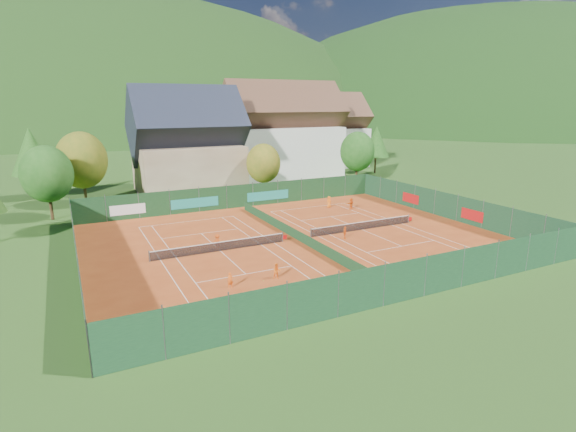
# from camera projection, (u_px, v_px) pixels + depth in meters

# --- Properties ---
(ground) EXTENTS (600.00, 600.00, 0.00)m
(ground) POSITION_uv_depth(u_px,v_px,m) (297.00, 240.00, 45.06)
(ground) COLOR #264E18
(ground) RESTS_ON ground
(clay_pad) EXTENTS (40.00, 32.00, 0.01)m
(clay_pad) POSITION_uv_depth(u_px,v_px,m) (297.00, 240.00, 45.05)
(clay_pad) COLOR #AC4319
(clay_pad) RESTS_ON ground
(court_markings_left) EXTENTS (11.03, 23.83, 0.00)m
(court_markings_left) POSITION_uv_depth(u_px,v_px,m) (221.00, 251.00, 41.58)
(court_markings_left) COLOR white
(court_markings_left) RESTS_ON ground
(court_markings_right) EXTENTS (11.03, 23.83, 0.00)m
(court_markings_right) POSITION_uv_depth(u_px,v_px,m) (362.00, 230.00, 48.53)
(court_markings_right) COLOR white
(court_markings_right) RESTS_ON ground
(tennis_net_left) EXTENTS (13.30, 0.10, 1.02)m
(tennis_net_left) POSITION_uv_depth(u_px,v_px,m) (222.00, 246.00, 41.52)
(tennis_net_left) COLOR #59595B
(tennis_net_left) RESTS_ON ground
(tennis_net_right) EXTENTS (13.30, 0.10, 1.02)m
(tennis_net_right) POSITION_uv_depth(u_px,v_px,m) (364.00, 225.00, 48.47)
(tennis_net_right) COLOR #59595B
(tennis_net_right) RESTS_ON ground
(court_divider) EXTENTS (0.03, 28.80, 1.00)m
(court_divider) POSITION_uv_depth(u_px,v_px,m) (297.00, 235.00, 44.93)
(court_divider) COLOR #153A1D
(court_divider) RESTS_ON ground
(fence_north) EXTENTS (40.00, 0.10, 3.00)m
(fence_north) POSITION_uv_depth(u_px,v_px,m) (237.00, 197.00, 58.35)
(fence_north) COLOR #14371A
(fence_north) RESTS_ON ground
(fence_south) EXTENTS (40.00, 0.04, 3.00)m
(fence_south) POSITION_uv_depth(u_px,v_px,m) (405.00, 281.00, 30.82)
(fence_south) COLOR #163C21
(fence_south) RESTS_ON ground
(fence_west) EXTENTS (0.04, 32.00, 3.00)m
(fence_west) POSITION_uv_depth(u_px,v_px,m) (77.00, 255.00, 36.00)
(fence_west) COLOR #153C23
(fence_west) RESTS_ON ground
(fence_east) EXTENTS (0.09, 32.00, 3.00)m
(fence_east) POSITION_uv_depth(u_px,v_px,m) (445.00, 205.00, 53.42)
(fence_east) COLOR #153B22
(fence_east) RESTS_ON ground
(chalet) EXTENTS (16.20, 12.00, 16.00)m
(chalet) POSITION_uv_depth(u_px,v_px,m) (188.00, 148.00, 68.11)
(chalet) COLOR tan
(chalet) RESTS_ON ground
(hotel_block_a) EXTENTS (21.60, 11.00, 17.25)m
(hotel_block_a) POSITION_uv_depth(u_px,v_px,m) (283.00, 136.00, 81.37)
(hotel_block_a) COLOR silver
(hotel_block_a) RESTS_ON ground
(hotel_block_b) EXTENTS (17.28, 10.00, 15.50)m
(hotel_block_b) POSITION_uv_depth(u_px,v_px,m) (326.00, 135.00, 94.56)
(hotel_block_b) COLOR silver
(hotel_block_b) RESTS_ON ground
(tree_west_front) EXTENTS (5.72, 5.72, 8.69)m
(tree_west_front) POSITION_uv_depth(u_px,v_px,m) (47.00, 174.00, 51.50)
(tree_west_front) COLOR #432E18
(tree_west_front) RESTS_ON ground
(tree_west_mid) EXTENTS (6.44, 6.44, 9.78)m
(tree_west_mid) POSITION_uv_depth(u_px,v_px,m) (82.00, 160.00, 58.26)
(tree_west_mid) COLOR #4E371C
(tree_west_mid) RESTS_ON ground
(tree_west_back) EXTENTS (5.60, 5.60, 10.00)m
(tree_west_back) POSITION_uv_depth(u_px,v_px,m) (31.00, 151.00, 62.42)
(tree_west_back) COLOR #492D1A
(tree_west_back) RESTS_ON ground
(tree_center) EXTENTS (5.01, 5.01, 7.60)m
(tree_center) POSITION_uv_depth(u_px,v_px,m) (263.00, 163.00, 65.55)
(tree_center) COLOR #452A18
(tree_center) RESTS_ON ground
(tree_east_front) EXTENTS (5.72, 5.72, 8.69)m
(tree_east_front) POSITION_uv_depth(u_px,v_px,m) (357.00, 151.00, 74.94)
(tree_east_front) COLOR #4A2E1A
(tree_east_front) RESTS_ON ground
(tree_east_mid) EXTENTS (5.04, 5.04, 9.00)m
(tree_east_mid) POSITION_uv_depth(u_px,v_px,m) (376.00, 141.00, 86.04)
(tree_east_mid) COLOR #4A311A
(tree_east_mid) RESTS_ON ground
(tree_east_back) EXTENTS (7.15, 7.15, 10.86)m
(tree_east_back) POSITION_uv_depth(u_px,v_px,m) (319.00, 136.00, 89.33)
(tree_east_back) COLOR #4C2F1B
(tree_east_back) RESTS_ON ground
(mountain_backdrop) EXTENTS (820.00, 530.00, 242.00)m
(mountain_backdrop) POSITION_uv_depth(u_px,v_px,m) (158.00, 193.00, 269.50)
(mountain_backdrop) COLOR black
(mountain_backdrop) RESTS_ON ground
(ball_hopper) EXTENTS (0.34, 0.34, 0.80)m
(ball_hopper) POSITION_uv_depth(u_px,v_px,m) (478.00, 251.00, 39.82)
(ball_hopper) COLOR slate
(ball_hopper) RESTS_ON ground
(loose_ball_0) EXTENTS (0.07, 0.07, 0.07)m
(loose_ball_0) POSITION_uv_depth(u_px,v_px,m) (263.00, 281.00, 34.65)
(loose_ball_0) COLOR #CCD833
(loose_ball_0) RESTS_ON ground
(loose_ball_1) EXTENTS (0.07, 0.07, 0.07)m
(loose_ball_1) POSITION_uv_depth(u_px,v_px,m) (447.00, 269.00, 37.00)
(loose_ball_1) COLOR #CCD833
(loose_ball_1) RESTS_ON ground
(player_left_near) EXTENTS (0.46, 0.31, 1.21)m
(player_left_near) POSITION_uv_depth(u_px,v_px,m) (230.00, 280.00, 33.24)
(player_left_near) COLOR orange
(player_left_near) RESTS_ON ground
(player_left_mid) EXTENTS (0.72, 0.63, 1.28)m
(player_left_mid) POSITION_uv_depth(u_px,v_px,m) (277.00, 271.00, 34.94)
(player_left_mid) COLOR orange
(player_left_mid) RESTS_ON ground
(player_left_far) EXTENTS (1.08, 0.79, 1.51)m
(player_left_far) POSITION_uv_depth(u_px,v_px,m) (217.00, 242.00, 41.88)
(player_left_far) COLOR #CF4A12
(player_left_far) RESTS_ON ground
(player_right_near) EXTENTS (0.75, 0.76, 1.29)m
(player_right_near) POSITION_uv_depth(u_px,v_px,m) (345.00, 233.00, 45.14)
(player_right_near) COLOR orange
(player_right_near) RESTS_ON ground
(player_right_far_a) EXTENTS (0.79, 0.56, 1.51)m
(player_right_far_a) POSITION_uv_depth(u_px,v_px,m) (329.00, 202.00, 58.59)
(player_right_far_a) COLOR orange
(player_right_far_a) RESTS_ON ground
(player_right_far_b) EXTENTS (1.48, 0.92, 1.53)m
(player_right_far_b) POSITION_uv_depth(u_px,v_px,m) (351.00, 204.00, 57.49)
(player_right_far_b) COLOR orange
(player_right_far_b) RESTS_ON ground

